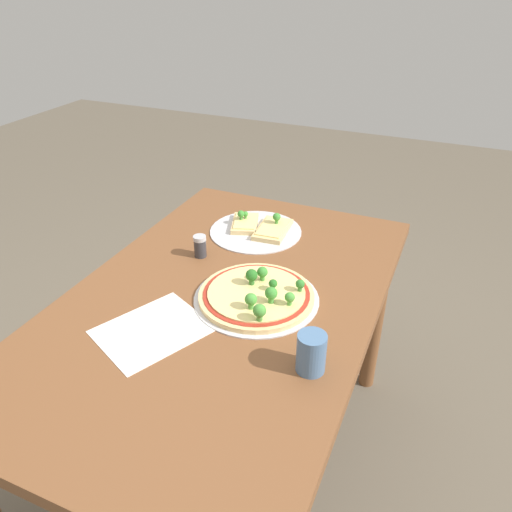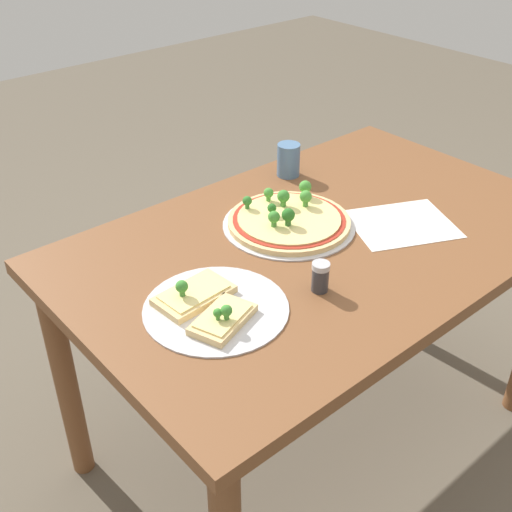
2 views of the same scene
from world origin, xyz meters
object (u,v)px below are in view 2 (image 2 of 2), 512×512
(pizza_tray_slice, at_px, (210,306))
(pizza_tray_whole, at_px, (289,220))
(condiment_shaker, at_px, (320,277))
(dining_table, at_px, (320,266))
(drinking_cup, at_px, (288,160))

(pizza_tray_slice, bearing_deg, pizza_tray_whole, 22.42)
(pizza_tray_slice, xyz_separation_m, condiment_shaker, (0.22, -0.10, 0.03))
(dining_table, relative_size, drinking_cup, 13.46)
(dining_table, relative_size, pizza_tray_slice, 4.20)
(pizza_tray_whole, bearing_deg, drinking_cup, 47.22)
(drinking_cup, relative_size, condiment_shaker, 1.38)
(dining_table, distance_m, pizza_tray_slice, 0.41)
(dining_table, bearing_deg, pizza_tray_whole, 106.25)
(pizza_tray_whole, relative_size, drinking_cup, 3.52)
(pizza_tray_whole, bearing_deg, pizza_tray_slice, -157.58)
(condiment_shaker, bearing_deg, dining_table, 43.03)
(drinking_cup, bearing_deg, pizza_tray_slice, -147.13)
(drinking_cup, xyz_separation_m, condiment_shaker, (-0.34, -0.46, -0.01))
(pizza_tray_slice, bearing_deg, dining_table, 8.45)
(dining_table, distance_m, pizza_tray_whole, 0.14)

